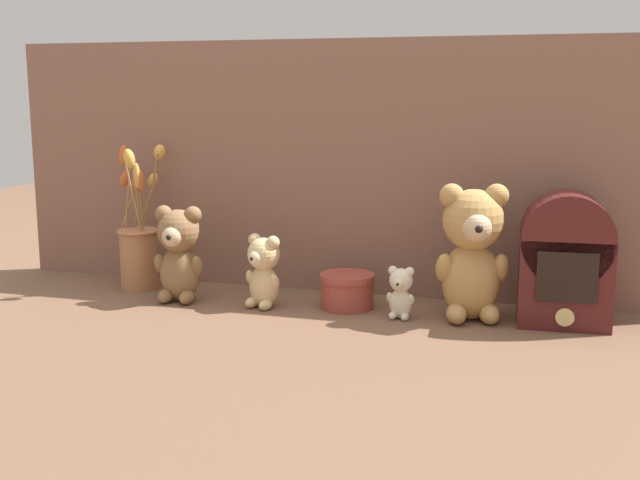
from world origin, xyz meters
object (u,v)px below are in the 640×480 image
object	(u,v)px
flower_vase	(139,245)
teddy_bear_small	(263,270)
teddy_bear_medium	(179,252)
decorative_tin_tall	(347,291)
vintage_radio	(565,259)
teddy_bear_tiny	(401,291)
teddy_bear_large	(473,250)

from	to	relation	value
flower_vase	teddy_bear_small	bearing A→B (deg)	-12.88
teddy_bear_medium	decorative_tin_tall	bearing A→B (deg)	7.80
teddy_bear_medium	flower_vase	xyz separation A→B (m)	(-0.14, 0.08, -0.01)
vintage_radio	decorative_tin_tall	distance (m)	0.44
teddy_bear_medium	teddy_bear_tiny	size ratio (longest dim) A/B	1.96
teddy_bear_medium	decorative_tin_tall	xyz separation A→B (m)	(0.36, 0.05, -0.07)
flower_vase	vintage_radio	distance (m)	0.93
teddy_bear_tiny	decorative_tin_tall	size ratio (longest dim) A/B	0.92
vintage_radio	decorative_tin_tall	xyz separation A→B (m)	(-0.43, -0.01, -0.09)
decorative_tin_tall	teddy_bear_large	bearing A→B (deg)	-3.21
decorative_tin_tall	vintage_radio	bearing A→B (deg)	1.20
teddy_bear_large	teddy_bear_small	size ratio (longest dim) A/B	1.76
teddy_bear_medium	flower_vase	size ratio (longest dim) A/B	0.63
teddy_bear_large	decorative_tin_tall	bearing A→B (deg)	176.79
teddy_bear_medium	teddy_bear_small	bearing A→B (deg)	1.05
teddy_bear_small	flower_vase	bearing A→B (deg)	167.12
teddy_bear_large	teddy_bear_small	xyz separation A→B (m)	(-0.43, -0.03, -0.06)
flower_vase	vintage_radio	world-z (taller)	flower_vase
teddy_bear_medium	decorative_tin_tall	size ratio (longest dim) A/B	1.79
teddy_bear_large	teddy_bear_tiny	xyz separation A→B (m)	(-0.14, -0.03, -0.09)
teddy_bear_small	teddy_bear_tiny	size ratio (longest dim) A/B	1.46
teddy_bear_tiny	vintage_radio	xyz separation A→B (m)	(0.31, 0.06, 0.07)
teddy_bear_medium	decorative_tin_tall	distance (m)	0.37
teddy_bear_tiny	decorative_tin_tall	distance (m)	0.13
vintage_radio	teddy_bear_large	bearing A→B (deg)	-172.36
teddy_bear_small	decorative_tin_tall	world-z (taller)	teddy_bear_small
teddy_bear_small	vintage_radio	size ratio (longest dim) A/B	0.60
teddy_bear_medium	vintage_radio	world-z (taller)	vintage_radio
teddy_bear_small	vintage_radio	world-z (taller)	vintage_radio
teddy_bear_small	decorative_tin_tall	bearing A→B (deg)	15.14
teddy_bear_small	teddy_bear_tiny	distance (m)	0.29
flower_vase	decorative_tin_tall	size ratio (longest dim) A/B	2.85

